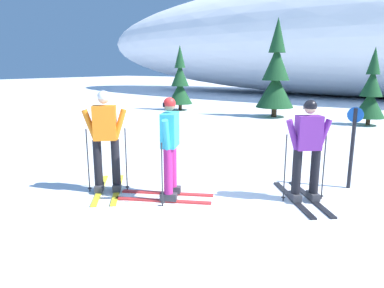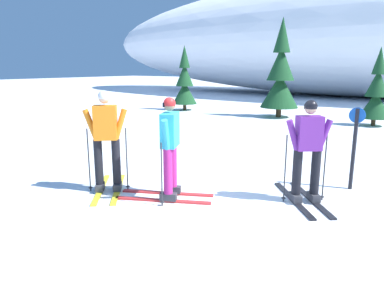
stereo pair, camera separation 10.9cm
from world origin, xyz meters
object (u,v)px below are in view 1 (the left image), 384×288
pine_tree_center_left (276,76)px  trail_marker_post (353,143)px  pine_tree_center (371,93)px  skier_purple_jacket (307,150)px  skier_cyan_jacket (170,146)px  pine_tree_far_left (180,83)px  skier_orange_jacket (106,140)px

pine_tree_center_left → trail_marker_post: 9.72m
pine_tree_center_left → pine_tree_center: bearing=-3.3°
skier_purple_jacket → trail_marker_post: size_ratio=1.13×
skier_cyan_jacket → pine_tree_far_left: size_ratio=0.53×
skier_cyan_jacket → pine_tree_center_left: pine_tree_center_left is taller
skier_orange_jacket → pine_tree_center: pine_tree_center is taller
skier_purple_jacket → pine_tree_center: pine_tree_center is taller
skier_cyan_jacket → pine_tree_far_left: pine_tree_far_left is taller
skier_cyan_jacket → skier_orange_jacket: 1.19m
pine_tree_far_left → pine_tree_center: bearing=0.5°
skier_cyan_jacket → trail_marker_post: size_ratio=1.15×
skier_cyan_jacket → pine_tree_center: size_ratio=0.59×
trail_marker_post → skier_purple_jacket: bearing=-113.4°
skier_orange_jacket → pine_tree_center: size_ratio=0.62×
pine_tree_far_left → pine_tree_center: size_ratio=1.11×
skier_cyan_jacket → trail_marker_post: (2.46, 2.29, -0.06)m
pine_tree_far_left → pine_tree_center_left: size_ratio=0.76×
pine_tree_center → pine_tree_far_left: bearing=-179.5°
skier_cyan_jacket → trail_marker_post: 3.37m
skier_orange_jacket → trail_marker_post: (3.60, 2.67, -0.10)m
skier_orange_jacket → pine_tree_center: 11.24m
pine_tree_center_left → trail_marker_post: pine_tree_center_left is taller
skier_purple_jacket → pine_tree_far_left: size_ratio=0.52×
skier_purple_jacket → skier_orange_jacket: 3.45m
pine_tree_center → trail_marker_post: (0.81, -8.22, -0.38)m
skier_orange_jacket → pine_tree_far_left: 12.43m
skier_cyan_jacket → pine_tree_far_left: 12.72m
skier_purple_jacket → skier_cyan_jacket: 2.28m
skier_cyan_jacket → pine_tree_center: 10.64m
pine_tree_far_left → trail_marker_post: size_ratio=2.17×
pine_tree_center → trail_marker_post: pine_tree_center is taller
skier_purple_jacket → pine_tree_far_left: pine_tree_far_left is taller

